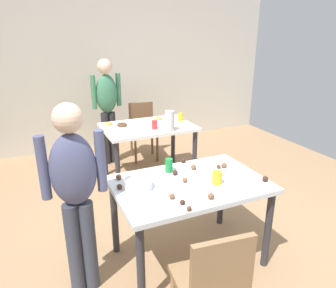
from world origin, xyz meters
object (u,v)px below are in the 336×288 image
Objects in this scene: dining_table_far at (148,133)px; pitcher_far at (170,121)px; chair_near_table at (213,282)px; person_adult_far at (107,103)px; chair_far_table at (143,127)px; person_girl_near at (75,187)px; dining_table_near at (190,193)px; mixing_bowl at (138,184)px; soda_can at (169,165)px.

dining_table_far is 0.43m from pitcher_far.
person_adult_far reaches higher than chair_near_table.
chair_far_table is 1.15m from pitcher_far.
dining_table_far is 2.04m from person_girl_near.
person_girl_near reaches higher than chair_near_table.
chair_near_table reaches higher than dining_table_far.
dining_table_far is at bearing 80.99° from dining_table_near.
mixing_bowl is (0.48, 0.05, -0.10)m from person_girl_near.
mixing_bowl reaches higher than dining_table_far.
pitcher_far is at bearing -64.05° from dining_table_far.
dining_table_near is 0.31m from soda_can.
pitcher_far reaches higher than dining_table_near.
dining_table_far is 2.52m from chair_near_table.
pitcher_far reaches higher than chair_near_table.
pitcher_far reaches higher than soda_can.
pitcher_far reaches higher than chair_far_table.
dining_table_near is at bearing -74.34° from soda_can.
person_adult_far reaches higher than chair_far_table.
mixing_bowl is (-0.69, -1.61, 0.14)m from dining_table_far.
chair_far_table is at bearing 77.63° from chair_near_table.
person_adult_far is at bearing 81.76° from mixing_bowl.
person_girl_near is (-1.17, -1.65, 0.24)m from dining_table_far.
mixing_bowl reaches higher than dining_table_near.
person_girl_near is at bearing -108.84° from person_adult_far.
person_girl_near is at bearing 128.78° from chair_near_table.
chair_near_table is 2.27m from pitcher_far.
pitcher_far is (0.51, -1.08, -0.06)m from person_adult_far.
pitcher_far is (0.85, 1.28, 0.08)m from mixing_bowl.
chair_far_table is at bearing 75.93° from dining_table_far.
person_girl_near is 2.54m from person_adult_far.
person_adult_far is (-0.08, 2.42, 0.28)m from dining_table_near.
dining_table_near is at bearing 72.32° from chair_near_table.
person_adult_far is 12.77× the size of soda_can.
dining_table_near is 1.43× the size of chair_far_table.
dining_table_far is 0.87m from person_adult_far.
chair_near_table is 7.13× the size of soda_can.
person_adult_far is (0.82, 2.40, 0.05)m from person_girl_near.
person_girl_near is (-0.65, 0.81, 0.39)m from chair_near_table.
person_girl_near is 12.21× the size of soda_can.
dining_table_near is 2.44m from person_adult_far.
chair_far_table is at bearing 76.36° from soda_can.
person_girl_near reaches higher than dining_table_near.
soda_can reaches higher than dining_table_near.
chair_near_table is 0.58× the size of person_girl_near.
chair_near_table is 1.00× the size of chair_far_table.
chair_far_table is at bearing 0.66° from person_adult_far.
mixing_bowl is at bearing 101.37° from chair_near_table.
pitcher_far is (1.33, 1.32, -0.01)m from person_girl_near.
person_girl_near is 0.49m from mixing_bowl.
chair_far_table is 4.00× the size of mixing_bowl.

